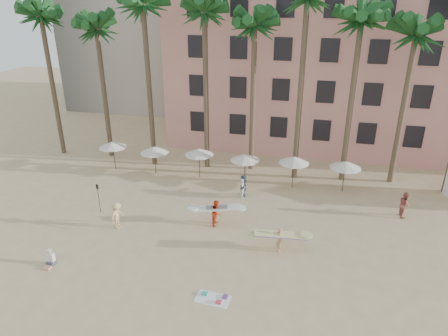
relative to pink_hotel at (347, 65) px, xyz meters
The scene contains 10 objects.
ground 28.09m from the pink_hotel, 105.07° to the right, with size 120.00×120.00×0.00m, color #D1B789.
pink_hotel is the anchor object (origin of this frame).
palm_row 13.71m from the pink_hotel, 120.56° to the right, with size 44.40×5.40×16.30m.
umbrella_row 17.73m from the pink_hotel, 126.53° to the right, with size 22.50×2.70×2.73m.
beach_towel 29.78m from the pink_hotel, 103.87° to the right, with size 1.86×1.12×0.14m.
carrier_yellow 24.12m from the pink_hotel, 100.08° to the right, with size 3.31×1.48×1.60m.
carrier_white 23.44m from the pink_hotel, 112.56° to the right, with size 3.35×1.48×1.83m.
beachgoers 21.02m from the pink_hotel, 111.13° to the right, with size 19.92×8.10×1.91m.
paddle 27.98m from the pink_hotel, 129.49° to the right, with size 0.18×0.04×2.23m.
seated_man 33.05m from the pink_hotel, 121.73° to the right, with size 0.44×0.77×1.00m.
Camera 1 is at (4.49, -17.65, 14.55)m, focal length 32.00 mm.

